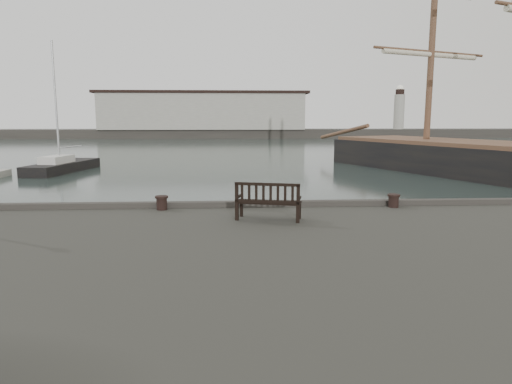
% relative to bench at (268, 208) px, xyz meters
% --- Properties ---
extents(ground, '(400.00, 400.00, 0.00)m').
position_rel_bench_xyz_m(ground, '(0.66, 2.15, -1.90)').
color(ground, black).
rests_on(ground, ground).
extents(breakwater, '(140.00, 9.50, 12.20)m').
position_rel_bench_xyz_m(breakwater, '(-3.90, 94.15, 2.40)').
color(breakwater, '#383530').
rests_on(breakwater, ground).
extents(bench, '(1.93, 1.07, 1.05)m').
position_rel_bench_xyz_m(bench, '(0.00, 0.00, 0.00)').
color(bench, black).
rests_on(bench, quay).
extents(bollard_left, '(0.52, 0.52, 0.44)m').
position_rel_bench_xyz_m(bollard_left, '(-3.25, 1.65, -0.12)').
color(bollard_left, black).
rests_on(bollard_left, quay).
extents(bollard_right, '(0.41, 0.41, 0.42)m').
position_rel_bench_xyz_m(bollard_right, '(4.22, 1.65, -0.13)').
color(bollard_right, black).
rests_on(bollard_right, quay).
extents(yacht_d, '(3.84, 9.12, 11.23)m').
position_rel_bench_xyz_m(yacht_d, '(-15.18, 26.44, -1.66)').
color(yacht_d, black).
rests_on(yacht_d, ground).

